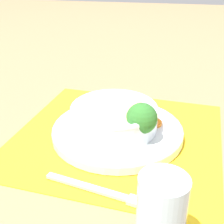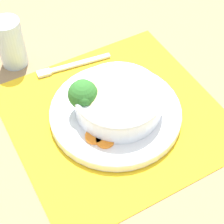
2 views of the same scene
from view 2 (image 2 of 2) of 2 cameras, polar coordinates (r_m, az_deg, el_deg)
ground_plane at (r=0.80m, az=0.54°, el=-0.69°), size 4.00×4.00×0.00m
placemat at (r=0.80m, az=0.54°, el=-0.60°), size 0.46×0.47×0.00m
plate at (r=0.79m, az=0.54°, el=-0.00°), size 0.28×0.28×0.02m
bowl at (r=0.77m, az=0.89°, el=2.10°), size 0.18×0.18×0.06m
broccoli_floret at (r=0.75m, az=-4.43°, el=2.58°), size 0.06×0.06×0.08m
carrot_slice_near at (r=0.74m, az=-2.71°, el=-3.73°), size 0.04×0.04×0.01m
carrot_slice_middle at (r=0.74m, az=-1.05°, el=-4.32°), size 0.04×0.04×0.01m
water_glass at (r=0.91m, az=-15.09°, el=9.79°), size 0.06×0.06×0.12m
fork at (r=0.90m, az=-6.91°, el=6.86°), size 0.06×0.18×0.01m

